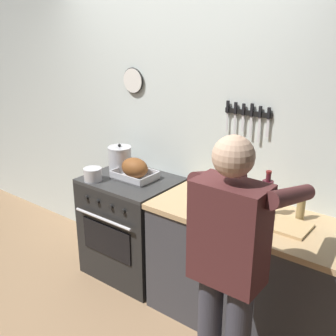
{
  "coord_description": "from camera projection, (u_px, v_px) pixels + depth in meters",
  "views": [
    {
      "loc": [
        2.0,
        -1.38,
        2.17
      ],
      "look_at": [
        0.29,
        0.85,
        1.15
      ],
      "focal_mm": 44.0,
      "sensor_mm": 36.0,
      "label": 1
    }
  ],
  "objects": [
    {
      "name": "stove",
      "position": [
        132.0,
        226.0,
        3.63
      ],
      "size": [
        0.76,
        0.67,
        0.9
      ],
      "color": "black",
      "rests_on": "ground"
    },
    {
      "name": "stock_pot",
      "position": [
        120.0,
        159.0,
        3.62
      ],
      "size": [
        0.21,
        0.21,
        0.25
      ],
      "color": "#B7B7BC",
      "rests_on": "stove"
    },
    {
      "name": "bottle_olive_oil",
      "position": [
        220.0,
        181.0,
        3.13
      ],
      "size": [
        0.07,
        0.07,
        0.26
      ],
      "color": "#385623",
      "rests_on": "counter_block"
    },
    {
      "name": "wall_back",
      "position": [
        177.0,
        128.0,
        3.48
      ],
      "size": [
        6.0,
        0.13,
        2.6
      ],
      "color": "silver",
      "rests_on": "ground"
    },
    {
      "name": "bottle_vinegar",
      "position": [
        301.0,
        207.0,
        2.74
      ],
      "size": [
        0.06,
        0.06,
        0.22
      ],
      "color": "#997F4C",
      "rests_on": "counter_block"
    },
    {
      "name": "bottle_wine_red",
      "position": [
        267.0,
        197.0,
        2.77
      ],
      "size": [
        0.08,
        0.08,
        0.33
      ],
      "color": "#47141E",
      "rests_on": "counter_block"
    },
    {
      "name": "person_cook",
      "position": [
        229.0,
        263.0,
        2.18
      ],
      "size": [
        0.51,
        0.63,
        1.66
      ],
      "rotation": [
        0.0,
        0.0,
        1.5
      ],
      "color": "#383842",
      "rests_on": "ground"
    },
    {
      "name": "cutting_board",
      "position": [
        281.0,
        224.0,
        2.68
      ],
      "size": [
        0.36,
        0.24,
        0.02
      ],
      "primitive_type": "cube",
      "color": "tan",
      "rests_on": "counter_block"
    },
    {
      "name": "saucepan",
      "position": [
        93.0,
        174.0,
        3.42
      ],
      "size": [
        0.15,
        0.15,
        0.11
      ],
      "color": "#B7B7BC",
      "rests_on": "stove"
    },
    {
      "name": "counter_block",
      "position": [
        288.0,
        286.0,
        2.81
      ],
      "size": [
        2.03,
        0.65,
        0.9
      ],
      "color": "#38383D",
      "rests_on": "ground"
    },
    {
      "name": "roasting_pan",
      "position": [
        135.0,
        169.0,
        3.45
      ],
      "size": [
        0.35,
        0.26,
        0.18
      ],
      "color": "#B7B7BC",
      "rests_on": "stove"
    }
  ]
}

